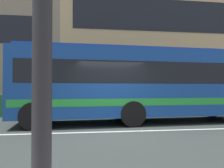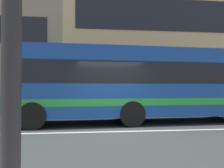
{
  "view_description": "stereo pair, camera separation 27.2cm",
  "coord_description": "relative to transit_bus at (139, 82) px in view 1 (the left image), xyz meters",
  "views": [
    {
      "loc": [
        -1.35,
        -8.04,
        1.48
      ],
      "look_at": [
        0.15,
        2.01,
        1.68
      ],
      "focal_mm": 37.87,
      "sensor_mm": 36.0,
      "label": 1
    },
    {
      "loc": [
        -1.08,
        -8.07,
        1.48
      ],
      "look_at": [
        0.15,
        2.01,
        1.68
      ],
      "focal_mm": 37.87,
      "sensor_mm": 36.0,
      "label": 2
    }
  ],
  "objects": [
    {
      "name": "ground_plane",
      "position": [
        -1.39,
        -2.12,
        -1.76
      ],
      "size": [
        160.0,
        160.0,
        0.0
      ],
      "primitive_type": "plane",
      "color": "#323836"
    },
    {
      "name": "lane_centre_line",
      "position": [
        -1.39,
        -2.12,
        -1.76
      ],
      "size": [
        60.0,
        0.16,
        0.01
      ],
      "primitive_type": "cube",
      "color": "silver",
      "rests_on": "ground_plane"
    },
    {
      "name": "hedge_row_far",
      "position": [
        -3.24,
        3.39,
        -1.18
      ],
      "size": [
        12.9,
        1.1,
        1.17
      ],
      "primitive_type": "cube",
      "color": "#286C37",
      "rests_on": "ground_plane"
    },
    {
      "name": "apartment_block_right",
      "position": [
        6.94,
        11.58,
        4.18
      ],
      "size": [
        21.71,
        10.47,
        11.88
      ],
      "color": "tan",
      "rests_on": "ground_plane"
    },
    {
      "name": "transit_bus",
      "position": [
        0.0,
        0.0,
        0.0
      ],
      "size": [
        10.85,
        3.14,
        3.19
      ],
      "color": "navy",
      "rests_on": "ground_plane"
    }
  ]
}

